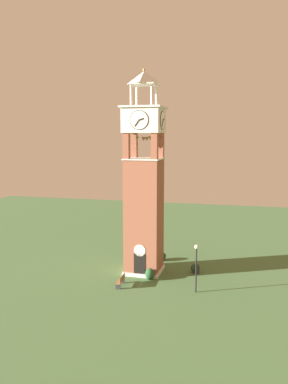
# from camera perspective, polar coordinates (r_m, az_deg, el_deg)

# --- Properties ---
(ground) EXTENTS (80.00, 80.00, 0.00)m
(ground) POSITION_cam_1_polar(r_m,az_deg,el_deg) (40.04, 0.00, -11.02)
(ground) COLOR #476B3D
(clock_tower) EXTENTS (3.76, 3.76, 18.90)m
(clock_tower) POSITION_cam_1_polar(r_m,az_deg,el_deg) (38.21, 0.00, 0.01)
(clock_tower) COLOR #93543D
(clock_tower) RESTS_ON ground
(park_bench) EXTENTS (0.51, 1.62, 0.95)m
(park_bench) POSITION_cam_1_polar(r_m,az_deg,el_deg) (36.41, -3.22, -12.21)
(park_bench) COLOR brown
(park_bench) RESTS_ON ground
(lamp_post) EXTENTS (0.36, 0.36, 4.08)m
(lamp_post) POSITION_cam_1_polar(r_m,az_deg,el_deg) (34.57, 7.28, -9.31)
(lamp_post) COLOR black
(lamp_post) RESTS_ON ground
(trash_bin) EXTENTS (0.52, 0.52, 0.80)m
(trash_bin) POSITION_cam_1_polar(r_m,az_deg,el_deg) (39.86, 7.31, -10.57)
(trash_bin) COLOR #2D2D33
(trash_bin) RESTS_ON ground
(shrub_near_entry) EXTENTS (0.83, 0.83, 1.07)m
(shrub_near_entry) POSITION_cam_1_polar(r_m,az_deg,el_deg) (37.80, 0.82, -11.34)
(shrub_near_entry) COLOR #234C28
(shrub_near_entry) RESTS_ON ground
(shrub_left_of_tower) EXTENTS (1.11, 1.11, 0.90)m
(shrub_left_of_tower) POSITION_cam_1_polar(r_m,az_deg,el_deg) (43.37, 2.34, -8.89)
(shrub_left_of_tower) COLOR #234C28
(shrub_left_of_tower) RESTS_ON ground
(shrub_behind_bench) EXTENTS (0.89, 0.89, 0.82)m
(shrub_behind_bench) POSITION_cam_1_polar(r_m,az_deg,el_deg) (40.11, 7.15, -10.43)
(shrub_behind_bench) COLOR #234C28
(shrub_behind_bench) RESTS_ON ground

